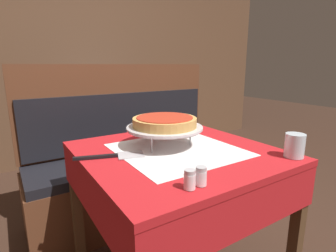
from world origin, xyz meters
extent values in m
cube|color=red|center=(0.00, 0.00, 0.74)|extent=(0.87, 0.87, 0.03)
cube|color=white|center=(0.00, 0.00, 0.76)|extent=(0.54, 0.54, 0.00)
cube|color=red|center=(0.00, 0.00, 0.64)|extent=(0.86, 0.86, 0.18)
cube|color=#4C331E|center=(0.40, -0.40, 0.36)|extent=(0.05, 0.05, 0.73)
cube|color=#4C331E|center=(-0.40, 0.40, 0.36)|extent=(0.05, 0.05, 0.73)
cube|color=#4C331E|center=(0.40, 0.40, 0.36)|extent=(0.05, 0.05, 0.73)
cube|color=#194799|center=(0.28, 1.75, 0.74)|extent=(0.65, 0.65, 0.03)
cube|color=white|center=(0.28, 1.75, 0.76)|extent=(0.40, 0.40, 0.00)
cube|color=#194799|center=(0.28, 1.75, 0.67)|extent=(0.65, 0.65, 0.11)
cube|color=#4C331E|center=(-0.02, 1.46, 0.36)|extent=(0.05, 0.05, 0.73)
cube|color=#4C331E|center=(0.57, 1.46, 0.36)|extent=(0.05, 0.05, 0.73)
cube|color=#4C331E|center=(-0.02, 2.04, 0.36)|extent=(0.05, 0.05, 0.73)
cube|color=#4C331E|center=(0.57, 2.04, 0.36)|extent=(0.05, 0.05, 0.73)
cube|color=brown|center=(0.11, 0.74, 0.22)|extent=(1.52, 0.49, 0.43)
cube|color=black|center=(0.11, 0.74, 0.46)|extent=(1.49, 0.48, 0.06)
cube|color=brown|center=(0.11, 0.95, 0.82)|extent=(1.52, 0.06, 0.66)
cube|color=black|center=(0.11, 0.91, 0.72)|extent=(1.46, 0.02, 0.42)
cube|color=brown|center=(0.00, 2.26, 1.20)|extent=(6.00, 0.04, 2.40)
cylinder|color=#ADADB2|center=(-0.02, 0.21, 0.80)|extent=(0.01, 0.01, 0.08)
cylinder|color=#ADADB2|center=(-0.13, 0.02, 0.80)|extent=(0.01, 0.01, 0.08)
cylinder|color=#ADADB2|center=(0.09, 0.02, 0.80)|extent=(0.01, 0.01, 0.08)
cylinder|color=#ADADB2|center=(-0.02, 0.09, 0.84)|extent=(0.25, 0.25, 0.01)
cylinder|color=silver|center=(-0.02, 0.09, 0.84)|extent=(0.36, 0.36, 0.01)
cylinder|color=silver|center=(-0.02, 0.09, 0.85)|extent=(0.37, 0.37, 0.01)
cylinder|color=tan|center=(-0.02, 0.09, 0.88)|extent=(0.31, 0.31, 0.04)
cylinder|color=red|center=(-0.02, 0.09, 0.90)|extent=(0.27, 0.27, 0.01)
cube|color=#BCBCC1|center=(-0.22, 0.04, 0.76)|extent=(0.14, 0.13, 0.00)
cube|color=black|center=(-0.36, 0.09, 0.76)|extent=(0.18, 0.08, 0.01)
cylinder|color=silver|center=(0.37, -0.36, 0.81)|extent=(0.08, 0.08, 0.10)
cylinder|color=silver|center=(-0.20, -0.35, 0.78)|extent=(0.04, 0.04, 0.05)
cylinder|color=#B7B7BC|center=(-0.20, -0.35, 0.82)|extent=(0.04, 0.04, 0.01)
cylinder|color=silver|center=(-0.15, -0.35, 0.78)|extent=(0.04, 0.04, 0.05)
cylinder|color=#B7B7BC|center=(-0.15, -0.35, 0.82)|extent=(0.04, 0.04, 0.01)
cube|color=#B2B2B7|center=(0.08, 0.39, 0.80)|extent=(0.10, 0.05, 0.09)
cube|color=black|center=(0.19, 1.75, 0.77)|extent=(0.12, 0.12, 0.03)
cylinder|color=black|center=(0.19, 1.75, 0.85)|extent=(0.01, 0.01, 0.12)
cylinder|color=#99194C|center=(0.19, 1.79, 0.83)|extent=(0.04, 0.04, 0.09)
cylinder|color=gold|center=(0.19, 1.72, 0.83)|extent=(0.04, 0.04, 0.09)
camera|label=1|loc=(-0.68, -0.97, 1.15)|focal=28.00mm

